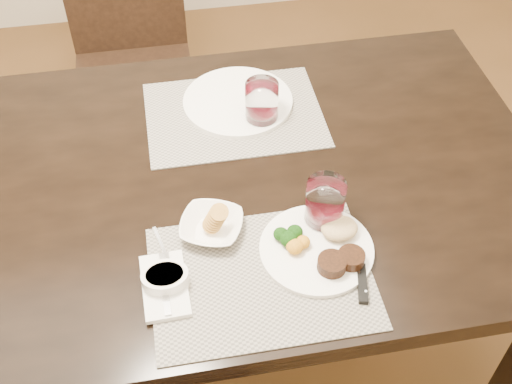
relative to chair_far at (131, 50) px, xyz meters
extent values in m
plane|color=#493117|center=(0.00, -0.93, -0.50)|extent=(4.50, 4.50, 0.00)
cube|color=black|center=(0.00, -0.93, 0.22)|extent=(2.00, 1.00, 0.05)
cube|color=black|center=(0.92, -0.51, -0.15)|extent=(0.08, 0.08, 0.70)
cube|color=black|center=(0.00, -0.08, -0.07)|extent=(0.42, 0.42, 0.04)
cube|color=black|center=(-0.18, -0.26, -0.30)|extent=(0.04, 0.04, 0.41)
cube|color=black|center=(0.18, -0.26, -0.30)|extent=(0.04, 0.04, 0.41)
cube|color=black|center=(-0.18, 0.10, -0.30)|extent=(0.04, 0.04, 0.41)
cube|color=black|center=(0.18, 0.10, -0.30)|extent=(0.04, 0.04, 0.41)
cube|color=gray|center=(0.25, -1.24, 0.25)|extent=(0.46, 0.34, 0.00)
cube|color=gray|center=(0.27, -0.72, 0.25)|extent=(0.46, 0.34, 0.00)
cylinder|color=white|center=(0.38, -1.20, 0.26)|extent=(0.25, 0.25, 0.01)
cylinder|color=black|center=(0.39, -1.26, 0.27)|extent=(0.06, 0.06, 0.03)
cylinder|color=black|center=(0.44, -1.25, 0.27)|extent=(0.06, 0.06, 0.02)
ellipsoid|color=#D2B67E|center=(0.43, -1.17, 0.28)|extent=(0.08, 0.07, 0.03)
ellipsoid|color=#13400C|center=(0.32, -1.18, 0.28)|extent=(0.04, 0.04, 0.03)
ellipsoid|color=orange|center=(0.33, -1.20, 0.28)|extent=(0.04, 0.04, 0.03)
cube|color=white|center=(0.05, -1.24, 0.26)|extent=(0.10, 0.17, 0.01)
cube|color=silver|center=(0.05, -1.25, 0.26)|extent=(0.02, 0.12, 0.00)
cube|color=silver|center=(0.05, -1.18, 0.26)|extent=(0.02, 0.04, 0.00)
cube|color=silver|center=(0.45, -1.19, 0.25)|extent=(0.05, 0.13, 0.00)
cube|color=black|center=(0.45, -1.30, 0.26)|extent=(0.04, 0.10, 0.01)
imported|color=white|center=(0.16, -1.10, 0.27)|extent=(0.18, 0.18, 0.03)
cylinder|color=#B57C39|center=(0.16, -1.10, 0.29)|extent=(0.04, 0.05, 0.04)
cylinder|color=white|center=(0.05, -1.23, 0.27)|extent=(0.10, 0.10, 0.04)
cylinder|color=#0B340F|center=(0.05, -1.23, 0.28)|extent=(0.08, 0.08, 0.01)
cube|color=silver|center=(0.05, -1.16, 0.30)|extent=(0.01, 0.06, 0.05)
cylinder|color=white|center=(0.41, -1.12, 0.31)|extent=(0.09, 0.09, 0.12)
cylinder|color=#39050C|center=(0.41, -1.12, 0.27)|extent=(0.07, 0.07, 0.03)
cylinder|color=white|center=(0.29, -0.67, 0.26)|extent=(0.29, 0.29, 0.01)
cylinder|color=white|center=(0.34, -0.76, 0.31)|extent=(0.08, 0.08, 0.12)
cylinder|color=#39050C|center=(0.34, -0.76, 0.27)|extent=(0.07, 0.07, 0.03)
camera|label=1|loc=(0.10, -2.01, 1.35)|focal=45.00mm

